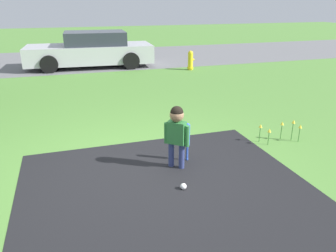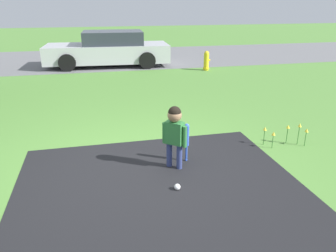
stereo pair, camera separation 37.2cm
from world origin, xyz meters
name	(u,v)px [view 1 (the left image)]	position (x,y,z in m)	size (l,w,h in m)	color
ground_plane	(140,170)	(0.00, 0.00, 0.00)	(60.00, 60.00, 0.00)	#518438
street_strip	(85,59)	(0.00, 10.26, 0.00)	(40.00, 6.00, 0.01)	slate
child	(177,128)	(0.53, -0.07, 0.61)	(0.30, 0.27, 0.93)	navy
baseball_bat	(188,137)	(0.76, 0.08, 0.39)	(0.07, 0.07, 0.61)	blue
sports_ball	(183,186)	(0.42, -0.68, 0.04)	(0.08, 0.08, 0.08)	white
fire_hydrant	(190,61)	(3.43, 6.75, 0.33)	(0.25, 0.22, 0.67)	yellow
parked_car	(91,50)	(0.15, 8.46, 0.60)	(4.61, 2.16, 1.27)	#B7B7BC
flower_bed	(281,127)	(2.55, 0.27, 0.27)	(0.71, 0.27, 0.38)	#38702D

